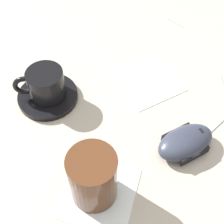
# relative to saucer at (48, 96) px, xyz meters

# --- Properties ---
(ground_plane) EXTENTS (3.00, 3.00, 0.00)m
(ground_plane) POSITION_rel_saucer_xyz_m (0.14, 0.04, -0.01)
(ground_plane) COLOR #B2A899
(saucer) EXTENTS (0.12, 0.12, 0.01)m
(saucer) POSITION_rel_saucer_xyz_m (0.00, 0.00, 0.00)
(saucer) COLOR black
(saucer) RESTS_ON ground
(coffee_cup) EXTENTS (0.08, 0.09, 0.06)m
(coffee_cup) POSITION_rel_saucer_xyz_m (-0.00, 0.00, 0.04)
(coffee_cup) COLOR black
(coffee_cup) RESTS_ON saucer
(computer_mouse) EXTENTS (0.09, 0.12, 0.04)m
(computer_mouse) POSITION_rel_saucer_xyz_m (0.27, 0.09, 0.01)
(computer_mouse) COLOR #2D3342
(computer_mouse) RESTS_ON ground
(mouse_cable) EXTENTS (0.28, 0.24, 0.00)m
(mouse_cable) POSITION_rel_saucer_xyz_m (0.19, 0.30, -0.00)
(mouse_cable) COLOR gray
(mouse_cable) RESTS_ON ground
(napkin_under_glass) EXTENTS (0.16, 0.16, 0.00)m
(napkin_under_glass) POSITION_rel_saucer_xyz_m (0.22, -0.08, -0.00)
(napkin_under_glass) COLOR white
(napkin_under_glass) RESTS_ON ground
(drinking_glass) EXTENTS (0.08, 0.08, 0.10)m
(drinking_glass) POSITION_rel_saucer_xyz_m (0.21, -0.08, 0.05)
(drinking_glass) COLOR #4C2814
(drinking_glass) RESTS_ON napkin_under_glass
(napkin_spare) EXTENTS (0.16, 0.16, 0.00)m
(napkin_spare) POSITION_rel_saucer_xyz_m (0.12, 0.18, -0.00)
(napkin_spare) COLOR silver
(napkin_spare) RESTS_ON ground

